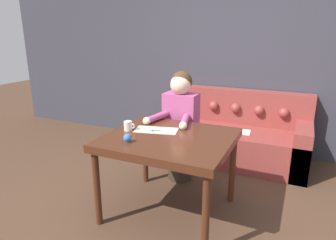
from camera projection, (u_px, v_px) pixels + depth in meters
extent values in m
plane|color=#4C3323|center=(178.00, 218.00, 2.79)|extent=(16.00, 16.00, 0.00)
cube|color=#383842|center=(234.00, 59.00, 4.17)|extent=(8.00, 0.06, 2.60)
cube|color=#472314|center=(169.00, 140.00, 2.69)|extent=(1.11, 0.99, 0.07)
cylinder|color=#472314|center=(97.00, 189.00, 2.61)|extent=(0.06, 0.06, 0.70)
cylinder|color=#472314|center=(206.00, 217.00, 2.22)|extent=(0.06, 0.06, 0.70)
cylinder|color=#472314|center=(145.00, 153.00, 3.37)|extent=(0.06, 0.06, 0.70)
cylinder|color=#472314|center=(232.00, 169.00, 2.98)|extent=(0.06, 0.06, 0.70)
cube|color=brown|center=(231.00, 144.00, 4.01)|extent=(1.94, 0.85, 0.44)
cube|color=brown|center=(238.00, 106.00, 4.16)|extent=(1.94, 0.22, 0.46)
cube|color=brown|center=(172.00, 130.00, 4.33)|extent=(0.20, 0.85, 0.60)
cube|color=brown|center=(302.00, 148.00, 3.64)|extent=(0.20, 0.85, 0.60)
sphere|color=brown|center=(193.00, 104.00, 4.29)|extent=(0.13, 0.13, 0.13)
sphere|color=brown|center=(214.00, 106.00, 4.17)|extent=(0.13, 0.13, 0.13)
sphere|color=brown|center=(236.00, 108.00, 4.04)|extent=(0.13, 0.13, 0.13)
sphere|color=brown|center=(259.00, 110.00, 3.92)|extent=(0.13, 0.13, 0.13)
sphere|color=brown|center=(284.00, 113.00, 3.80)|extent=(0.13, 0.13, 0.13)
cube|color=white|center=(239.00, 132.00, 3.81)|extent=(0.29, 0.25, 0.00)
cylinder|color=#33281E|center=(180.00, 159.00, 3.48)|extent=(0.28, 0.28, 0.49)
cube|color=#B24C84|center=(181.00, 117.00, 3.33)|extent=(0.37, 0.22, 0.53)
sphere|color=beige|center=(181.00, 85.00, 3.21)|extent=(0.23, 0.23, 0.23)
sphere|color=#472D19|center=(182.00, 81.00, 3.23)|extent=(0.23, 0.23, 0.23)
cylinder|color=#B24C84|center=(157.00, 117.00, 3.14)|extent=(0.14, 0.35, 0.07)
sphere|color=beige|center=(147.00, 121.00, 3.01)|extent=(0.08, 0.08, 0.08)
cylinder|color=#B24C84|center=(185.00, 121.00, 3.01)|extent=(0.16, 0.35, 0.07)
sphere|color=beige|center=(183.00, 126.00, 2.85)|extent=(0.08, 0.08, 0.08)
cube|color=beige|center=(156.00, 130.00, 2.83)|extent=(0.44, 0.29, 0.00)
cube|color=silver|center=(168.00, 130.00, 2.83)|extent=(0.11, 0.09, 0.00)
cube|color=#2D569E|center=(156.00, 131.00, 2.80)|extent=(0.07, 0.06, 0.00)
torus|color=#2D569E|center=(152.00, 131.00, 2.79)|extent=(0.04, 0.04, 0.01)
cube|color=silver|center=(168.00, 131.00, 2.80)|extent=(0.13, 0.05, 0.00)
cube|color=#2D569E|center=(156.00, 131.00, 2.82)|extent=(0.09, 0.03, 0.00)
torus|color=#2D569E|center=(152.00, 130.00, 2.82)|extent=(0.04, 0.04, 0.01)
cylinder|color=silver|center=(161.00, 131.00, 2.81)|extent=(0.01, 0.01, 0.01)
cylinder|color=silver|center=(128.00, 126.00, 2.82)|extent=(0.08, 0.08, 0.09)
torus|color=silver|center=(132.00, 126.00, 2.80)|extent=(0.05, 0.01, 0.05)
cylinder|color=#4C3828|center=(127.00, 141.00, 2.53)|extent=(0.06, 0.06, 0.01)
sphere|color=#3366B2|center=(127.00, 138.00, 2.52)|extent=(0.07, 0.07, 0.07)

